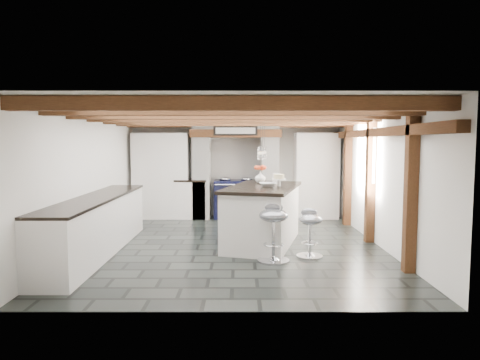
{
  "coord_description": "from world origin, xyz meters",
  "views": [
    {
      "loc": [
        0.09,
        -7.36,
        1.78
      ],
      "look_at": [
        0.1,
        0.4,
        1.1
      ],
      "focal_mm": 32.0,
      "sensor_mm": 36.0,
      "label": 1
    }
  ],
  "objects_px": {
    "bar_stool_far": "(274,225)",
    "bar_stool_near": "(310,227)",
    "range_cooker": "(236,198)",
    "kitchen_island": "(263,214)"
  },
  "relations": [
    {
      "from": "bar_stool_near",
      "to": "range_cooker",
      "type": "bearing_deg",
      "value": 122.8
    },
    {
      "from": "range_cooker",
      "to": "bar_stool_far",
      "type": "distance_m",
      "value": 3.8
    },
    {
      "from": "range_cooker",
      "to": "bar_stool_near",
      "type": "height_order",
      "value": "range_cooker"
    },
    {
      "from": "kitchen_island",
      "to": "bar_stool_near",
      "type": "bearing_deg",
      "value": -36.26
    },
    {
      "from": "kitchen_island",
      "to": "bar_stool_far",
      "type": "bearing_deg",
      "value": -69.41
    },
    {
      "from": "range_cooker",
      "to": "bar_stool_far",
      "type": "xyz_separation_m",
      "value": [
        0.6,
        -3.75,
        0.09
      ]
    },
    {
      "from": "range_cooker",
      "to": "bar_stool_near",
      "type": "bearing_deg",
      "value": -71.29
    },
    {
      "from": "range_cooker",
      "to": "bar_stool_far",
      "type": "bearing_deg",
      "value": -80.9
    },
    {
      "from": "bar_stool_near",
      "to": "bar_stool_far",
      "type": "bearing_deg",
      "value": -142.68
    },
    {
      "from": "bar_stool_far",
      "to": "bar_stool_near",
      "type": "bearing_deg",
      "value": 37.04
    }
  ]
}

